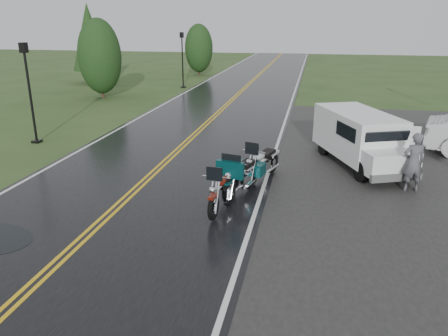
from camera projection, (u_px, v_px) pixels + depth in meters
name	position (u px, v px, depth m)	size (l,w,h in m)	color
ground	(102.00, 222.00, 11.24)	(120.00, 120.00, 0.00)	#2D471E
road	(200.00, 130.00, 20.51)	(8.00, 100.00, 0.04)	black
motorcycle_red	(213.00, 197.00, 11.04)	(0.85, 2.33, 1.38)	#62160B
motorcycle_teal	(229.00, 183.00, 11.90)	(0.90, 2.46, 1.46)	#053739
motorcycle_silver	(250.00, 169.00, 13.09)	(0.87, 2.39, 1.41)	#AEB0B6
van_white	(363.00, 154.00, 13.69)	(1.82, 4.87, 1.91)	white
person_at_van	(413.00, 163.00, 12.96)	(0.66, 0.43, 1.80)	#515056
lamp_post_near_left	(30.00, 94.00, 17.85)	(0.35, 0.35, 4.14)	black
lamp_post_far_left	(182.00, 60.00, 32.71)	(0.35, 0.35, 4.11)	black
tree_left_mid	(100.00, 65.00, 28.35)	(2.78, 2.78, 4.34)	#1E3D19
tree_left_far	(199.00, 54.00, 40.16)	(2.56, 2.56, 3.94)	#1E3D19
pine_left_far	(90.00, 45.00, 34.76)	(2.90, 2.90, 6.05)	#1E3D19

